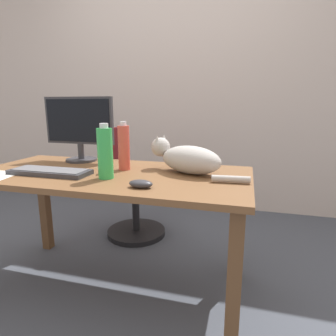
# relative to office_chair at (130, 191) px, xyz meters

# --- Properties ---
(ground_plane) EXTENTS (8.00, 8.00, 0.00)m
(ground_plane) POSITION_rel_office_chair_xyz_m (0.19, -0.70, -0.38)
(ground_plane) COLOR #474C56
(back_wall) EXTENTS (6.00, 0.04, 2.60)m
(back_wall) POSITION_rel_office_chair_xyz_m (0.19, 0.86, 0.92)
(back_wall) COLOR beige
(back_wall) RESTS_ON ground_plane
(desk) EXTENTS (1.52, 0.72, 0.71)m
(desk) POSITION_rel_office_chair_xyz_m (0.19, -0.70, 0.23)
(desk) COLOR brown
(desk) RESTS_ON ground_plane
(office_chair) EXTENTS (0.48, 0.48, 0.89)m
(office_chair) POSITION_rel_office_chair_xyz_m (0.00, 0.00, 0.00)
(office_chair) COLOR black
(office_chair) RESTS_ON ground_plane
(monitor) EXTENTS (0.48, 0.20, 0.42)m
(monitor) POSITION_rel_office_chair_xyz_m (-0.14, -0.45, 0.56)
(monitor) COLOR #333338
(monitor) RESTS_ON desk
(keyboard) EXTENTS (0.44, 0.15, 0.03)m
(keyboard) POSITION_rel_office_chair_xyz_m (-0.10, -0.82, 0.34)
(keyboard) COLOR #333338
(keyboard) RESTS_ON desk
(cat) EXTENTS (0.56, 0.32, 0.20)m
(cat) POSITION_rel_office_chair_xyz_m (0.60, -0.60, 0.41)
(cat) COLOR #B2ADA8
(cat) RESTS_ON desk
(computer_mouse) EXTENTS (0.11, 0.06, 0.04)m
(computer_mouse) POSITION_rel_office_chair_xyz_m (0.46, -0.93, 0.35)
(computer_mouse) COLOR #333338
(computer_mouse) RESTS_ON desk
(water_bottle) EXTENTS (0.08, 0.08, 0.28)m
(water_bottle) POSITION_rel_office_chair_xyz_m (0.23, -0.82, 0.46)
(water_bottle) COLOR green
(water_bottle) RESTS_ON desk
(spray_bottle) EXTENTS (0.07, 0.07, 0.27)m
(spray_bottle) POSITION_rel_office_chair_xyz_m (0.24, -0.61, 0.46)
(spray_bottle) COLOR #D84C3D
(spray_bottle) RESTS_ON desk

